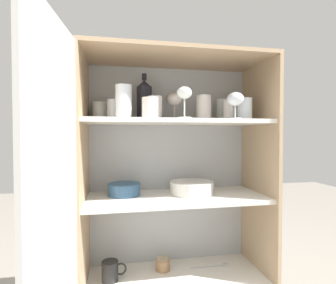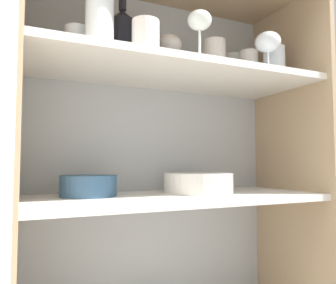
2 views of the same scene
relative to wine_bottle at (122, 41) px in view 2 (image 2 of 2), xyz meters
The scene contains 20 objects.
cupboard_back_panel 0.55m from the wine_bottle, 29.69° to the left, with size 0.91×0.02×1.42m, color #B2B7BC.
cupboard_side_left 0.61m from the wine_bottle, 161.43° to the right, with size 0.02×0.39×1.42m, color tan.
cupboard_side_right 0.80m from the wine_bottle, ahead, with size 0.02×0.39×1.42m, color tan.
shelf_board_middle 0.52m from the wine_bottle, 33.56° to the right, with size 0.87×0.35×0.02m, color silver.
shelf_board_upper 0.21m from the wine_bottle, 33.56° to the right, with size 0.87×0.35×0.02m, color silver.
tumbler_glass_0 0.18m from the wine_bottle, 153.56° to the right, with size 0.07×0.07×0.09m.
tumbler_glass_1 0.44m from the wine_bottle, 11.28° to the right, with size 0.06×0.06×0.11m.
tumbler_glass_2 0.13m from the wine_bottle, 69.27° to the right, with size 0.07×0.07×0.11m.
tumbler_glass_3 0.23m from the wine_bottle, behind, with size 0.08×0.08×0.09m.
tumbler_glass_4 0.21m from the wine_bottle, 122.34° to the right, with size 0.07×0.07×0.15m.
tumbler_glass_5 0.21m from the wine_bottle, 88.28° to the right, with size 0.07×0.07×0.09m.
tumbler_glass_6 0.51m from the wine_bottle, 17.03° to the right, with size 0.07×0.07×0.11m.
tumbler_glass_7 0.43m from the wine_bottle, ahead, with size 0.06×0.06×0.12m.
tumbler_glass_8 0.31m from the wine_bottle, 14.31° to the right, with size 0.08×0.08×0.13m.
wine_glass_0 0.27m from the wine_bottle, 53.94° to the right, with size 0.07×0.07×0.14m.
wine_glass_1 0.46m from the wine_bottle, 26.97° to the right, with size 0.08×0.08×0.13m.
wine_glass_2 0.16m from the wine_bottle, ahead, with size 0.08×0.08×0.15m.
wine_bottle is the anchor object (origin of this frame).
plate_stack_white 0.51m from the wine_bottle, 15.94° to the right, with size 0.22×0.22×0.06m.
mixing_bowl_large 0.46m from the wine_bottle, 158.71° to the right, with size 0.16×0.16×0.06m.
Camera 2 is at (-0.43, -0.72, 0.84)m, focal length 35.00 mm.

